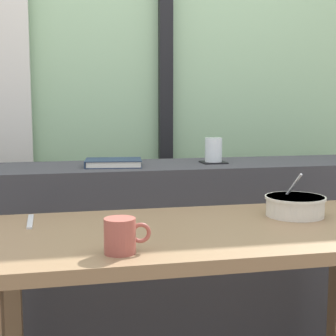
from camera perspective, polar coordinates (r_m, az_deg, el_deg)
name	(u,v)px	position (r m, az deg, el deg)	size (l,w,h in m)	color
outdoor_backdrop	(135,37)	(2.75, -3.79, 14.62)	(4.80, 0.08, 2.80)	#9EC699
window_divider_post	(166,55)	(2.70, -0.27, 12.64)	(0.07, 0.05, 2.60)	black
dark_console_ledge	(161,260)	(2.14, -0.78, -10.33)	(2.80, 0.39, 0.81)	#38383D
breakfast_table	(209,265)	(1.49, 4.65, -10.91)	(1.25, 0.59, 0.70)	brown
coaster_square	(213,162)	(2.10, 5.16, 0.65)	(0.10, 0.10, 0.01)	black
juice_glass	(213,151)	(2.10, 5.18, 1.96)	(0.07, 0.07, 0.10)	white
closed_book	(113,163)	(1.99, -6.25, 0.60)	(0.24, 0.18, 0.03)	#1E2D47
soup_bowl	(295,206)	(1.64, 14.18, -4.21)	(0.19, 0.19, 0.14)	silver
fork_utensil	(30,221)	(1.57, -15.33, -5.85)	(0.02, 0.17, 0.01)	silver
ceramic_mug	(121,236)	(1.21, -5.36, -7.64)	(0.11, 0.08, 0.08)	#9E4C42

